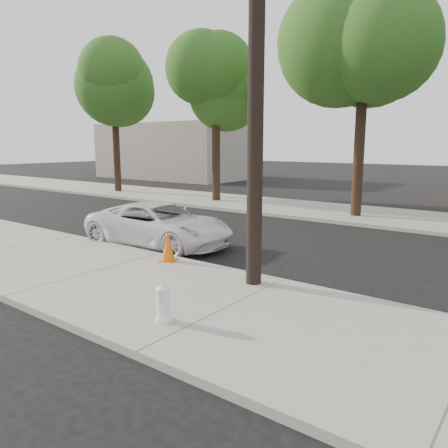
% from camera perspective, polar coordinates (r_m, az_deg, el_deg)
% --- Properties ---
extents(ground, '(120.00, 120.00, 0.00)m').
position_cam_1_polar(ground, '(14.05, -2.39, -2.75)').
color(ground, black).
rests_on(ground, ground).
extents(near_sidewalk, '(90.00, 4.40, 0.15)m').
position_cam_1_polar(near_sidewalk, '(11.17, -16.64, -6.29)').
color(near_sidewalk, gray).
rests_on(near_sidewalk, ground).
extents(far_sidewalk, '(90.00, 5.00, 0.15)m').
position_cam_1_polar(far_sidewalk, '(21.18, 12.38, 1.72)').
color(far_sidewalk, gray).
rests_on(far_sidewalk, ground).
extents(curb_near, '(90.00, 0.12, 0.16)m').
position_cam_1_polar(curb_near, '(12.53, -8.52, -4.14)').
color(curb_near, '#9E9B93').
rests_on(curb_near, ground).
extents(building_far, '(14.00, 8.00, 5.00)m').
position_cam_1_polar(building_far, '(41.92, -6.22, 9.46)').
color(building_far, gray).
rests_on(building_far, ground).
extents(utility_pole, '(1.40, 0.34, 9.00)m').
position_cam_1_polar(utility_pole, '(9.48, 4.22, 19.47)').
color(utility_pole, black).
rests_on(utility_pole, near_sidewalk).
extents(tree_a, '(4.65, 4.50, 9.00)m').
position_cam_1_polar(tree_a, '(29.25, -14.18, 16.69)').
color(tree_a, black).
rests_on(tree_a, far_sidewalk).
extents(tree_b, '(4.34, 4.20, 8.45)m').
position_cam_1_polar(tree_b, '(23.78, -0.92, 17.58)').
color(tree_b, black).
rests_on(tree_b, far_sidewalk).
extents(tree_c, '(4.96, 4.80, 9.55)m').
position_cam_1_polar(tree_c, '(19.66, 18.36, 20.82)').
color(tree_c, black).
rests_on(tree_c, far_sidewalk).
extents(police_cruiser, '(5.06, 2.65, 1.36)m').
position_cam_1_polar(police_cruiser, '(14.00, -8.48, -0.06)').
color(police_cruiser, white).
rests_on(police_cruiser, ground).
extents(fire_hydrant, '(0.35, 0.32, 0.66)m').
position_cam_1_polar(fire_hydrant, '(7.80, -7.89, -10.25)').
color(fire_hydrant, white).
rests_on(fire_hydrant, near_sidewalk).
extents(traffic_cone, '(0.54, 0.54, 0.80)m').
position_cam_1_polar(traffic_cone, '(11.62, -7.33, -2.92)').
color(traffic_cone, orange).
rests_on(traffic_cone, near_sidewalk).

